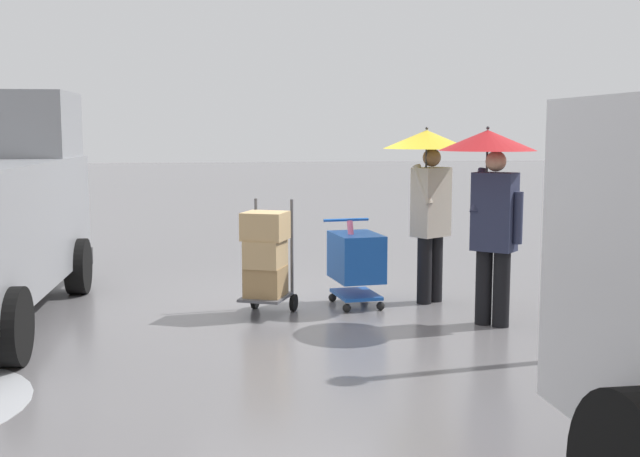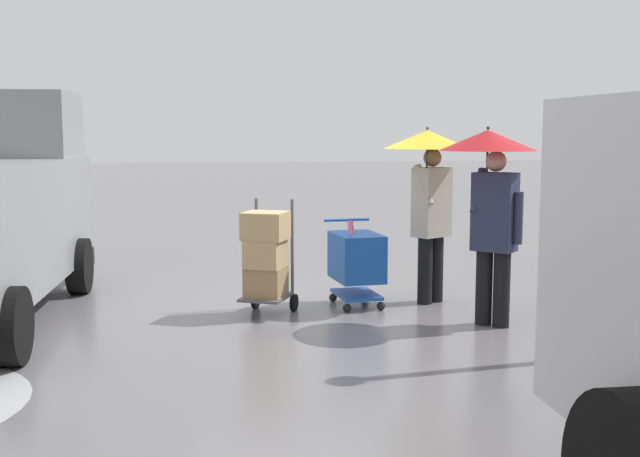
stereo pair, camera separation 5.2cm
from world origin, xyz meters
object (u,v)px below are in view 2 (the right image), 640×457
(pedestrian_black_side, at_px, (491,181))
(hand_dolly_boxes, at_px, (266,256))
(pedestrian_pink_side, at_px, (429,174))
(shopping_cart_vendor, at_px, (356,259))

(pedestrian_black_side, bearing_deg, hand_dolly_boxes, -19.95)
(hand_dolly_boxes, bearing_deg, pedestrian_pink_side, -170.93)
(hand_dolly_boxes, relative_size, pedestrian_black_side, 0.61)
(pedestrian_pink_side, bearing_deg, shopping_cart_vendor, 0.81)
(shopping_cart_vendor, xyz_separation_m, pedestrian_black_side, (-1.22, 1.16, 1.00))
(shopping_cart_vendor, distance_m, hand_dolly_boxes, 1.17)
(shopping_cart_vendor, bearing_deg, hand_dolly_boxes, 15.41)
(hand_dolly_boxes, bearing_deg, shopping_cart_vendor, -164.59)
(hand_dolly_boxes, xyz_separation_m, pedestrian_pink_side, (-2.01, -0.32, 0.90))
(pedestrian_black_side, bearing_deg, shopping_cart_vendor, -43.53)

